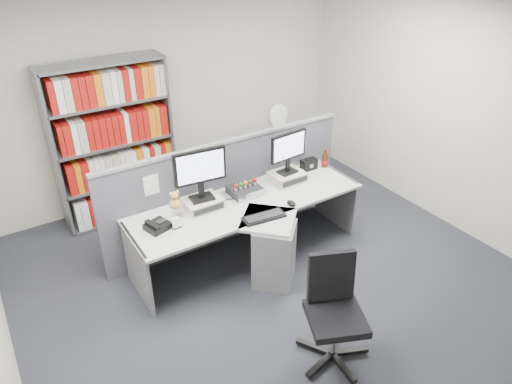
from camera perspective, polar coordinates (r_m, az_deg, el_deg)
ground at (r=4.92m, az=4.18°, el=-12.56°), size 5.50×5.50×0.00m
room_shell at (r=3.94m, az=5.14°, el=6.97°), size 5.04×5.54×2.72m
partition at (r=5.39m, az=-3.39°, el=0.21°), size 3.00×0.08×1.27m
desk at (r=5.02m, az=0.34°, el=-4.85°), size 2.60×1.20×0.72m
monitor_riser_left at (r=4.94m, az=-6.55°, el=-1.34°), size 0.38×0.31×0.10m
monitor_riser_right at (r=5.43m, az=3.84°, el=1.92°), size 0.38×0.31×0.10m
monitor_left at (r=4.75m, az=-6.82°, el=2.61°), size 0.55×0.20×0.56m
monitor_right at (r=5.28m, az=3.96°, el=5.21°), size 0.48×0.17×0.49m
desktop_pc at (r=5.15m, az=-1.37°, el=0.20°), size 0.33×0.29×0.09m
figurines at (r=5.09m, az=-1.29°, el=1.05°), size 0.29×0.05×0.09m
keyboard at (r=4.75m, az=0.98°, el=-3.05°), size 0.46×0.21×0.03m
mouse at (r=4.97m, az=4.32°, el=-1.37°), size 0.08×0.12×0.05m
desk_phone at (r=4.68m, az=-11.94°, el=-4.06°), size 0.27×0.25×0.10m
desk_calendar at (r=4.65m, az=-9.73°, el=-3.81°), size 0.09×0.07×0.11m
plush_toy at (r=4.74m, az=-9.84°, el=-1.16°), size 0.12×0.12×0.20m
speaker at (r=5.69m, az=6.44°, el=3.37°), size 0.20×0.11×0.13m
cola_bottle at (r=5.77m, az=8.39°, el=3.89°), size 0.07×0.07×0.24m
shelving_unit at (r=5.95m, az=-16.93°, el=5.44°), size 1.41×0.40×2.00m
filing_cabinet at (r=6.65m, az=2.48°, el=3.46°), size 0.45×0.61×0.70m
desk_fan at (r=6.37m, az=2.62°, el=8.91°), size 0.31×0.18×0.52m
office_chair at (r=4.10m, az=9.42°, el=-13.70°), size 0.64×0.65×0.97m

